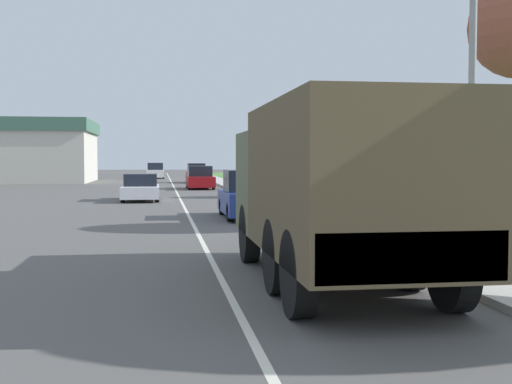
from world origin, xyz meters
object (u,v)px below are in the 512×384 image
Objects in this scene: car_second_ahead at (141,188)px; car_farthest_ahead at (155,171)px; car_nearest_ahead at (248,197)px; car_fourth_ahead at (196,174)px; military_truck at (335,184)px; car_third_ahead at (200,179)px; lamp_post at (464,16)px; pickup_truck at (462,201)px.

car_farthest_ahead is (0.49, 37.66, 0.14)m from car_second_ahead.
car_nearest_ahead is 0.97× the size of car_fourth_ahead.
military_truck is 23.08m from car_second_ahead.
lamp_post is (2.80, -34.12, 4.03)m from car_third_ahead.
lamp_post reaches higher than car_third_ahead.
military_truck is 0.89× the size of lamp_post.
lamp_post is (6.57, -21.73, 4.14)m from car_second_ahead.
car_farthest_ahead is at bearing 95.85° from lamp_post.
military_truck is 12.44m from car_nearest_ahead.
car_second_ahead is 12.96m from car_third_ahead.
lamp_post is (6.09, -59.39, 4.00)m from car_farthest_ahead.
car_farthest_ahead is (-3.29, 25.27, 0.03)m from car_third_ahead.
car_nearest_ahead is 12.33m from lamp_post.
lamp_post is (2.73, 1.00, 3.08)m from military_truck.
car_nearest_ahead is 22.73m from car_third_ahead.
car_nearest_ahead is 11.12m from car_second_ahead.
pickup_truck is at bearing 50.73° from military_truck.
pickup_truck is (9.12, -53.35, 0.13)m from car_farthest_ahead.
car_farthest_ahead is at bearing 94.31° from car_nearest_ahead.
car_fourth_ahead is (0.43, 12.08, 0.04)m from car_third_ahead.
car_nearest_ahead is 1.03× the size of car_farthest_ahead.
car_third_ahead is 0.80× the size of pickup_truck.
pickup_truck is at bearing -58.51° from car_second_ahead.
car_nearest_ahead is 0.94× the size of car_third_ahead.
lamp_post is at bearing -116.64° from pickup_truck.
car_fourth_ahead is 1.06× the size of car_farthest_ahead.
military_truck is 47.22m from car_fourth_ahead.
car_nearest_ahead is 0.55× the size of lamp_post.
car_second_ahead is at bearing 111.67° from car_nearest_ahead.
military_truck is 60.50m from car_farthest_ahead.
car_nearest_ahead is 48.13m from car_farthest_ahead.
car_nearest_ahead is at bearing 88.78° from military_truck.
car_third_ahead is 0.58× the size of lamp_post.
car_fourth_ahead reaches higher than car_third_ahead.
military_truck is at bearing -89.90° from car_third_ahead.
military_truck reaches higher than car_third_ahead.
car_second_ahead is 0.59× the size of lamp_post.
lamp_post is at bearing -73.17° from car_second_ahead.
car_fourth_ahead reaches higher than car_farthest_ahead.
car_fourth_ahead is 0.77× the size of pickup_truck.
car_second_ahead is at bearing 99.59° from military_truck.
car_nearest_ahead is at bearing -68.33° from car_second_ahead.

